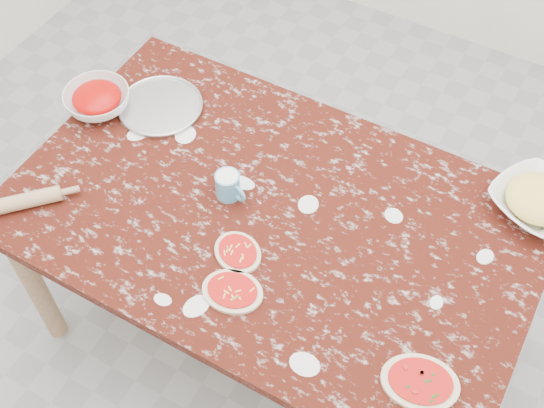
{
  "coord_description": "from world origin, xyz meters",
  "views": [
    {
      "loc": [
        0.61,
        -1.09,
        2.46
      ],
      "look_at": [
        0.0,
        0.0,
        0.8
      ],
      "focal_mm": 45.81,
      "sensor_mm": 36.0,
      "label": 1
    }
  ],
  "objects_px": {
    "pizza_tray": "(161,107)",
    "worktable": "(272,229)",
    "flour_mug": "(229,186)",
    "rolling_pin": "(21,202)",
    "sauce_bowl": "(98,100)",
    "cheese_bowl": "(537,202)"
  },
  "relations": [
    {
      "from": "worktable",
      "to": "rolling_pin",
      "type": "height_order",
      "value": "rolling_pin"
    },
    {
      "from": "flour_mug",
      "to": "rolling_pin",
      "type": "xyz_separation_m",
      "value": [
        -0.53,
        -0.35,
        -0.02
      ]
    },
    {
      "from": "worktable",
      "to": "sauce_bowl",
      "type": "xyz_separation_m",
      "value": [
        -0.74,
        0.1,
        0.12
      ]
    },
    {
      "from": "cheese_bowl",
      "to": "rolling_pin",
      "type": "height_order",
      "value": "cheese_bowl"
    },
    {
      "from": "worktable",
      "to": "flour_mug",
      "type": "height_order",
      "value": "flour_mug"
    },
    {
      "from": "pizza_tray",
      "to": "worktable",
      "type": "bearing_deg",
      "value": -20.34
    },
    {
      "from": "flour_mug",
      "to": "rolling_pin",
      "type": "relative_size",
      "value": 0.47
    },
    {
      "from": "worktable",
      "to": "sauce_bowl",
      "type": "height_order",
      "value": "sauce_bowl"
    },
    {
      "from": "sauce_bowl",
      "to": "cheese_bowl",
      "type": "distance_m",
      "value": 1.46
    },
    {
      "from": "worktable",
      "to": "pizza_tray",
      "type": "distance_m",
      "value": 0.6
    },
    {
      "from": "sauce_bowl",
      "to": "cheese_bowl",
      "type": "relative_size",
      "value": 0.84
    },
    {
      "from": "sauce_bowl",
      "to": "rolling_pin",
      "type": "bearing_deg",
      "value": -82.77
    },
    {
      "from": "worktable",
      "to": "cheese_bowl",
      "type": "xyz_separation_m",
      "value": [
        0.69,
        0.41,
        0.12
      ]
    },
    {
      "from": "pizza_tray",
      "to": "rolling_pin",
      "type": "relative_size",
      "value": 1.17
    },
    {
      "from": "pizza_tray",
      "to": "cheese_bowl",
      "type": "height_order",
      "value": "cheese_bowl"
    },
    {
      "from": "worktable",
      "to": "flour_mug",
      "type": "xyz_separation_m",
      "value": [
        -0.15,
        -0.0,
        0.13
      ]
    },
    {
      "from": "sauce_bowl",
      "to": "flour_mug",
      "type": "height_order",
      "value": "flour_mug"
    },
    {
      "from": "sauce_bowl",
      "to": "flour_mug",
      "type": "distance_m",
      "value": 0.6
    },
    {
      "from": "worktable",
      "to": "sauce_bowl",
      "type": "relative_size",
      "value": 7.12
    },
    {
      "from": "flour_mug",
      "to": "sauce_bowl",
      "type": "bearing_deg",
      "value": 169.86
    },
    {
      "from": "cheese_bowl",
      "to": "rolling_pin",
      "type": "distance_m",
      "value": 1.57
    },
    {
      "from": "cheese_bowl",
      "to": "sauce_bowl",
      "type": "bearing_deg",
      "value": -167.92
    }
  ]
}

